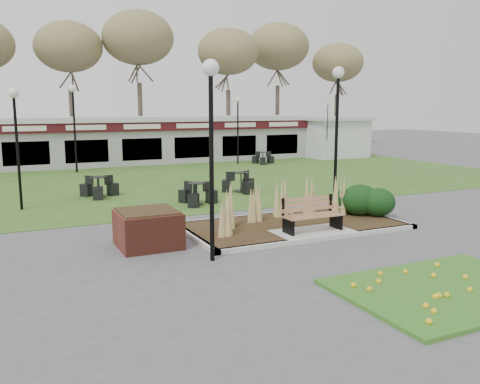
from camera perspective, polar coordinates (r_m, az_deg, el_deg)
name	(u,v)px	position (r m, az deg, el deg)	size (l,w,h in m)	color
ground	(315,237)	(14.10, 8.47, -4.99)	(100.00, 100.00, 0.00)	#515154
lawn	(177,180)	(24.79, -7.07, 1.37)	(34.00, 16.00, 0.02)	#315A1C
flower_bed	(449,288)	(10.74, 22.40, -9.92)	(4.20, 3.00, 0.16)	#2E5E1A
planting_bed	(326,211)	(15.81, 9.64, -2.07)	(6.75, 3.40, 1.27)	#302213
park_bench	(311,214)	(14.17, 7.97, -2.46)	(1.70, 0.66, 0.93)	#9C6946
brick_planter	(148,228)	(13.10, -10.30, -4.02)	(1.50, 1.50, 0.95)	maroon
food_pavilion	(136,140)	(32.27, -11.59, 5.76)	(24.60, 3.40, 2.90)	#98989B
service_hut	(334,137)	(36.21, 10.56, 6.14)	(4.40, 3.40, 2.83)	silver
tree_backdrop	(106,40)	(40.35, -14.77, 16.17)	(47.24, 5.24, 10.36)	#47382B
lamp_post_near_left	(211,116)	(11.36, -3.27, 8.51)	(0.38, 0.38, 4.55)	black
lamp_post_mid_left	(15,122)	(18.71, -23.90, 7.21)	(0.34, 0.34, 4.14)	black
lamp_post_mid_right	(337,106)	(17.95, 10.88, 9.48)	(0.40, 0.40, 4.86)	black
lamp_post_far_right	(238,116)	(31.26, -0.24, 8.57)	(0.34, 0.34, 4.07)	black
lamp_post_far_left	(74,109)	(28.56, -18.18, 8.83)	(0.38, 0.38, 4.64)	black
bistro_set_a	(99,190)	(20.59, -15.54, 0.19)	(1.47, 1.46, 0.81)	black
bistro_set_b	(197,197)	(18.45, -4.88, -0.57)	(1.30, 1.48, 0.79)	black
bistro_set_c	(263,160)	(31.41, 2.60, 3.62)	(1.21, 1.38, 0.73)	black
bistro_set_d	(241,185)	(21.02, 0.12, 0.75)	(1.54, 1.38, 0.82)	black
patio_umbrella	(327,138)	(32.28, 9.74, 6.04)	(2.56, 2.58, 2.52)	black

